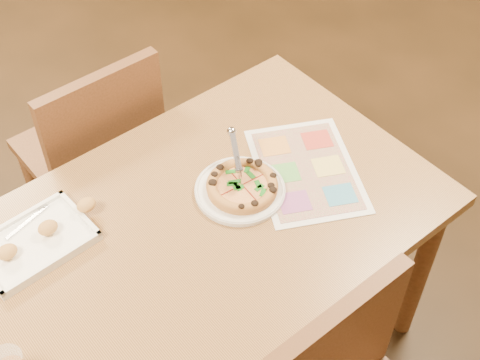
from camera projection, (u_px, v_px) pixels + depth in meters
room at (190, 23)px, 1.36m from camera, size 7.00×7.00×7.00m
dining_table at (204, 238)px, 1.89m from camera, size 1.30×0.85×0.72m
chair_far at (97, 141)px, 2.25m from camera, size 0.42×0.42×0.47m
plate at (240, 190)px, 1.89m from camera, size 0.33×0.33×0.01m
pizza at (242, 186)px, 1.88m from camera, size 0.20×0.20×0.03m
pizza_cutter at (236, 157)px, 1.87m from camera, size 0.08×0.14×0.09m
appetizer_tray at (38, 240)px, 1.76m from camera, size 0.34×0.21×0.06m
menu at (306, 170)px, 1.95m from camera, size 0.44×0.49×0.00m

